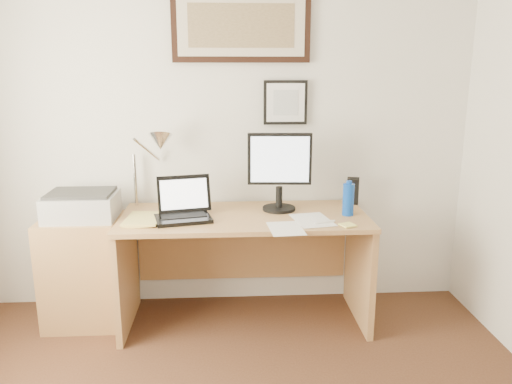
{
  "coord_description": "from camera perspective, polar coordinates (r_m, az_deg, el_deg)",
  "views": [
    {
      "loc": [
        0.04,
        -1.48,
        1.67
      ],
      "look_at": [
        0.22,
        1.43,
        0.95
      ],
      "focal_mm": 35.0,
      "sensor_mm": 36.0,
      "label": 1
    }
  ],
  "objects": [
    {
      "name": "wall_back",
      "position": [
        3.5,
        -4.1,
        6.9
      ],
      "size": [
        3.5,
        0.02,
        2.5
      ],
      "primitive_type": "cube",
      "color": "silver",
      "rests_on": "ground"
    },
    {
      "name": "side_cabinet",
      "position": [
        3.55,
        -19.1,
        -8.55
      ],
      "size": [
        0.5,
        0.4,
        0.73
      ],
      "primitive_type": "cube",
      "color": "#A37444",
      "rests_on": "floor"
    },
    {
      "name": "water_bottle",
      "position": [
        3.27,
        10.5,
        -0.85
      ],
      "size": [
        0.07,
        0.07,
        0.21
      ],
      "primitive_type": "cylinder",
      "color": "#0C3EA6",
      "rests_on": "desk"
    },
    {
      "name": "bottle_cap",
      "position": [
        3.24,
        10.59,
        1.11
      ],
      "size": [
        0.04,
        0.04,
        0.02
      ],
      "primitive_type": "cylinder",
      "color": "#0C3EA6",
      "rests_on": "water_bottle"
    },
    {
      "name": "speaker",
      "position": [
        3.57,
        11.01,
        0.13
      ],
      "size": [
        0.1,
        0.09,
        0.18
      ],
      "primitive_type": "cube",
      "rotation": [
        0.0,
        0.0,
        -0.27
      ],
      "color": "black",
      "rests_on": "desk"
    },
    {
      "name": "paper_sheet_a",
      "position": [
        2.98,
        3.43,
        -4.19
      ],
      "size": [
        0.22,
        0.29,
        0.0
      ],
      "primitive_type": "cube",
      "rotation": [
        0.0,
        0.0,
        0.08
      ],
      "color": "white",
      "rests_on": "desk"
    },
    {
      "name": "paper_sheet_b",
      "position": [
        3.15,
        6.46,
        -3.2
      ],
      "size": [
        0.27,
        0.34,
        0.0
      ],
      "primitive_type": "cube",
      "rotation": [
        0.0,
        0.0,
        0.18
      ],
      "color": "white",
      "rests_on": "desk"
    },
    {
      "name": "sticky_pad",
      "position": [
        3.07,
        10.44,
        -3.72
      ],
      "size": [
        0.11,
        0.11,
        0.01
      ],
      "primitive_type": "cube",
      "rotation": [
        0.0,
        0.0,
        0.4
      ],
      "color": "#F3EC73",
      "rests_on": "desk"
    },
    {
      "name": "marker_pen",
      "position": [
        3.1,
        7.88,
        -3.44
      ],
      "size": [
        0.14,
        0.06,
        0.02
      ],
      "primitive_type": "cylinder",
      "rotation": [
        0.0,
        1.57,
        0.35
      ],
      "color": "white",
      "rests_on": "desk"
    },
    {
      "name": "book",
      "position": [
        3.22,
        -14.6,
        -3.04
      ],
      "size": [
        0.24,
        0.31,
        0.02
      ],
      "primitive_type": "imported",
      "rotation": [
        0.0,
        0.0,
        -0.07
      ],
      "color": "#D5C264",
      "rests_on": "desk"
    },
    {
      "name": "desk",
      "position": [
        3.4,
        -1.39,
        -6.06
      ],
      "size": [
        1.6,
        0.7,
        0.75
      ],
      "color": "#A37444",
      "rests_on": "floor"
    },
    {
      "name": "laptop",
      "position": [
        3.19,
        -8.28,
        -2.0
      ],
      "size": [
        0.39,
        0.36,
        0.26
      ],
      "color": "black",
      "rests_on": "desk"
    },
    {
      "name": "lcd_monitor",
      "position": [
        3.29,
        2.7,
        2.77
      ],
      "size": [
        0.42,
        0.22,
        0.52
      ],
      "color": "black",
      "rests_on": "desk"
    },
    {
      "name": "printer",
      "position": [
        3.41,
        -19.29,
        -1.44
      ],
      "size": [
        0.44,
        0.34,
        0.18
      ],
      "color": "#AAAAAC",
      "rests_on": "side_cabinet"
    },
    {
      "name": "desk_lamp",
      "position": [
        3.35,
        -11.14,
        5.29
      ],
      "size": [
        0.29,
        0.27,
        0.53
      ],
      "color": "silver",
      "rests_on": "desk"
    },
    {
      "name": "picture_large",
      "position": [
        3.46,
        -1.7,
        18.45
      ],
      "size": [
        0.92,
        0.04,
        0.47
      ],
      "color": "black",
      "rests_on": "wall_back"
    },
    {
      "name": "picture_small",
      "position": [
        3.48,
        3.38,
        10.17
      ],
      "size": [
        0.3,
        0.03,
        0.3
      ],
      "color": "black",
      "rests_on": "wall_back"
    }
  ]
}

